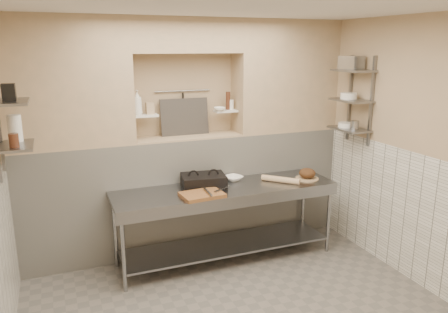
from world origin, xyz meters
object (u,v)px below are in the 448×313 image
prep_table (226,209)px  mixing_bowl (233,178)px  bottle_soap (137,103)px  bread_loaf (307,173)px  jug_left (15,128)px  bowl_alcove (220,109)px  rolling_pin (281,180)px  cutting_board (202,195)px  panini_press (204,181)px

prep_table → mixing_bowl: (0.18, 0.23, 0.28)m
bottle_soap → mixing_bowl: bearing=-17.7°
bread_loaf → jug_left: bearing=178.7°
bowl_alcove → jug_left: (-2.24, -0.50, 0.00)m
jug_left → bread_loaf: bearing=-1.3°
mixing_bowl → rolling_pin: size_ratio=0.47×
cutting_board → bowl_alcove: (0.48, 0.70, 0.81)m
rolling_pin → bowl_alcove: bearing=134.2°
cutting_board → bowl_alcove: bowl_alcove is taller
panini_press → bowl_alcove: size_ratio=3.78×
cutting_board → bread_loaf: (1.40, 0.13, 0.06)m
cutting_board → jug_left: size_ratio=1.79×
mixing_bowl → bread_loaf: 0.91m
bread_loaf → bowl_alcove: bearing=148.0°
mixing_bowl → rolling_pin: 0.57m
panini_press → bottle_soap: size_ratio=1.91×
cutting_board → bottle_soap: bearing=124.3°
cutting_board → mixing_bowl: size_ratio=2.05×
panini_press → prep_table: bearing=-25.7°
cutting_board → bread_loaf: size_ratio=2.22×
bowl_alcove → prep_table: bearing=-103.2°
prep_table → cutting_board: (-0.36, -0.19, 0.28)m
cutting_board → bread_loaf: 1.41m
jug_left → panini_press: bearing=4.1°
bottle_soap → cutting_board: bearing=-55.7°
prep_table → bread_loaf: 1.10m
bowl_alcove → cutting_board: bearing=-124.2°
panini_press → cutting_board: panini_press is taller
cutting_board → rolling_pin: (1.03, 0.13, 0.02)m
bowl_alcove → panini_press: bearing=-133.4°
panini_press → mixing_bowl: 0.42m
bowl_alcove → jug_left: 2.30m
rolling_pin → jug_left: bearing=178.6°
bread_loaf → mixing_bowl: bearing=161.5°
rolling_pin → bottle_soap: bearing=158.2°
cutting_board → bread_loaf: bread_loaf is taller
mixing_bowl → bread_loaf: size_ratio=1.08×
panini_press → jug_left: bearing=-167.2°
panini_press → rolling_pin: panini_press is taller
prep_table → bowl_alcove: bowl_alcove is taller
rolling_pin → prep_table: bearing=175.4°
prep_table → bowl_alcove: bearing=76.8°
panini_press → mixing_bowl: panini_press is taller
panini_press → bread_loaf: bread_loaf is taller
prep_table → cutting_board: cutting_board is taller
bottle_soap → bowl_alcove: bearing=-2.7°
panini_press → rolling_pin: size_ratio=1.17×
prep_table → panini_press: panini_press is taller
panini_press → bread_loaf: (1.27, -0.21, 0.01)m
cutting_board → rolling_pin: rolling_pin is taller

